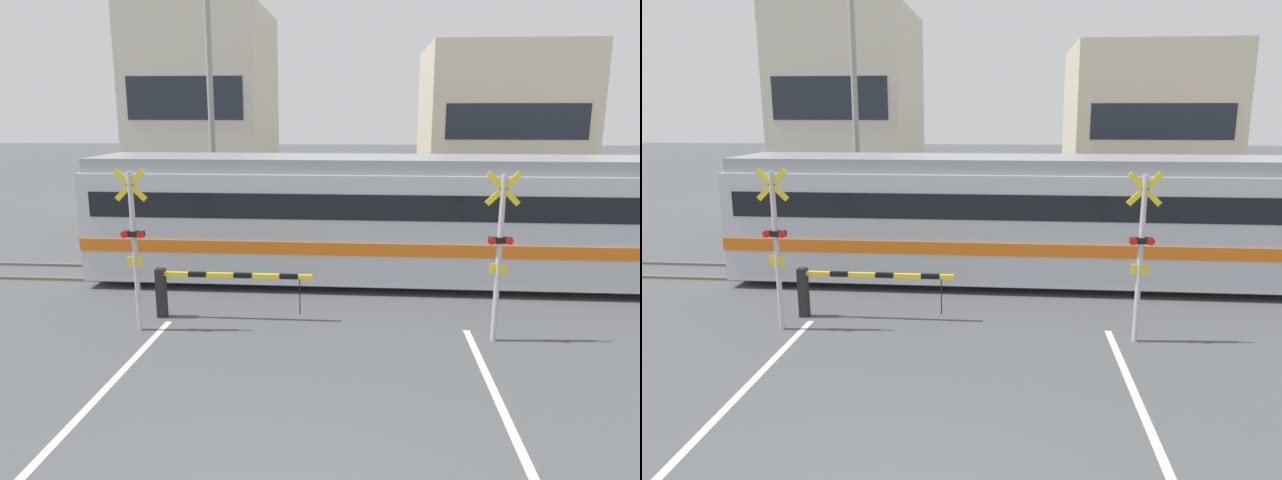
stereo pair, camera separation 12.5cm
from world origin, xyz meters
TOP-DOWN VIEW (x-y plane):
  - rail_track_near at (0.00, 9.98)m, footprint 50.00×0.10m
  - rail_track_far at (0.00, 11.42)m, footprint 50.00×0.10m
  - road_stripe_left at (-3.26, 1.55)m, footprint 0.14×11.09m
  - commuter_train at (2.05, 10.70)m, footprint 16.74×2.92m
  - crossing_barrier_near at (-2.66, 7.39)m, footprint 3.52×0.20m
  - crossing_barrier_far at (2.66, 13.24)m, footprint 3.52×0.20m
  - crossing_signal_left at (-3.71, 6.58)m, footprint 0.68×0.15m
  - crossing_signal_right at (3.71, 6.58)m, footprint 0.68×0.15m
  - pedestrian at (-1.62, 16.58)m, footprint 0.38×0.22m
  - building_left_of_street at (-6.97, 24.18)m, footprint 6.23×7.02m
  - building_right_of_street at (7.43, 24.18)m, footprint 7.15×7.02m
  - utility_pole_streetside at (-4.46, 15.74)m, footprint 0.22×0.22m

SIDE VIEW (x-z plane):
  - road_stripe_left at x=-3.26m, z-range 0.00..0.01m
  - rail_track_near at x=0.00m, z-range 0.00..0.08m
  - rail_track_far at x=0.00m, z-range 0.00..0.08m
  - crossing_barrier_near at x=-2.66m, z-range 0.22..1.35m
  - crossing_barrier_far at x=2.66m, z-range 0.22..1.35m
  - pedestrian at x=-1.62m, z-range 0.11..1.66m
  - commuter_train at x=2.05m, z-range 0.12..3.53m
  - crossing_signal_left at x=-3.71m, z-range 0.18..3.64m
  - crossing_signal_right at x=3.71m, z-range 0.18..3.64m
  - building_right_of_street at x=7.43m, z-range 0.00..7.60m
  - utility_pole_streetside at x=-4.46m, z-range 0.00..8.36m
  - building_left_of_street at x=-6.97m, z-range 0.00..9.41m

